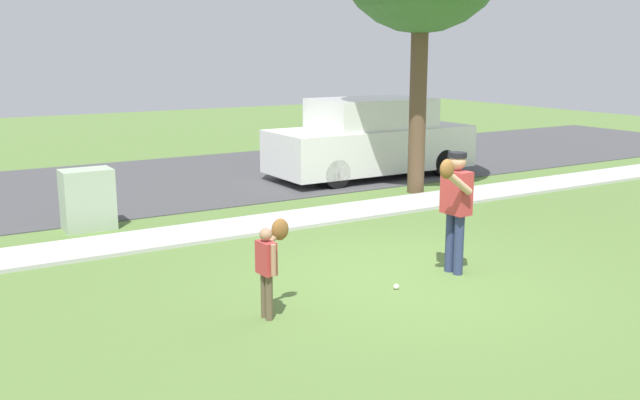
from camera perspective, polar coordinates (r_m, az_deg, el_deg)
name	(u,v)px	position (r m, az deg, el deg)	size (l,w,h in m)	color
ground_plane	(283,224)	(12.68, -2.95, -1.94)	(48.00, 48.00, 0.00)	#567538
sidewalk_strip	(281,221)	(12.76, -3.16, -1.71)	(36.00, 1.20, 0.06)	#B2B2AD
road_surface	(181,179)	(17.25, -11.03, 1.62)	(36.00, 6.80, 0.02)	#424244
person_adult	(455,199)	(9.83, 10.74, 0.08)	(0.67, 0.66, 1.69)	navy
person_child	(270,257)	(8.20, -4.03, -4.58)	(0.47, 0.45, 1.12)	brown
baseball	(396,287)	(9.34, 6.11, -6.91)	(0.07, 0.07, 0.07)	white
utility_cabinet	(88,200)	(12.83, -18.09, 0.04)	(0.84, 0.55, 1.05)	#9EB293
parked_van_white	(371,140)	(17.27, 4.09, 4.83)	(5.00, 1.95, 1.88)	silver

